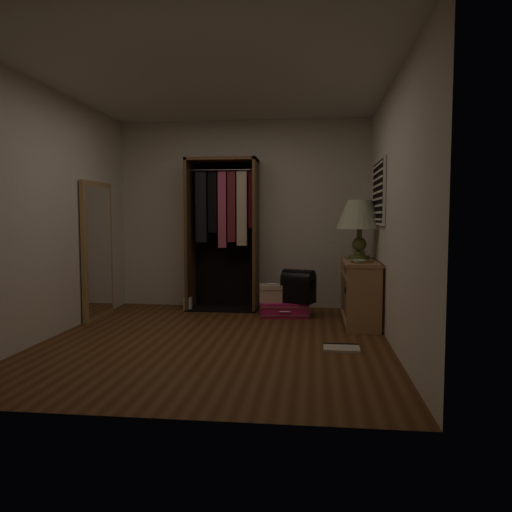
% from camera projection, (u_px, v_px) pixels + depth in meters
% --- Properties ---
extents(ground, '(4.00, 4.00, 0.00)m').
position_uv_depth(ground, '(216.00, 341.00, 5.11)').
color(ground, '#543118').
rests_on(ground, ground).
extents(room_walls, '(3.52, 4.02, 2.60)m').
position_uv_depth(room_walls, '(223.00, 194.00, 5.03)').
color(room_walls, beige).
rests_on(room_walls, ground).
extents(console_bookshelf, '(0.42, 1.12, 0.75)m').
position_uv_depth(console_bookshelf, '(360.00, 291.00, 5.93)').
color(console_bookshelf, '#A3764F').
rests_on(console_bookshelf, ground).
extents(open_wardrobe, '(0.95, 0.50, 2.05)m').
position_uv_depth(open_wardrobe, '(224.00, 221.00, 6.80)').
color(open_wardrobe, brown).
rests_on(open_wardrobe, ground).
extents(floor_mirror, '(0.06, 0.80, 1.70)m').
position_uv_depth(floor_mirror, '(98.00, 250.00, 6.23)').
color(floor_mirror, '#A68150').
rests_on(floor_mirror, ground).
extents(pink_suitcase, '(0.67, 0.52, 0.19)m').
position_uv_depth(pink_suitcase, '(284.00, 309.00, 6.38)').
color(pink_suitcase, '#C41760').
rests_on(pink_suitcase, ground).
extents(train_case, '(0.35, 0.27, 0.23)m').
position_uv_depth(train_case, '(272.00, 293.00, 6.35)').
color(train_case, '#B8A78C').
rests_on(train_case, pink_suitcase).
extents(black_bag, '(0.45, 0.38, 0.42)m').
position_uv_depth(black_bag, '(298.00, 286.00, 6.27)').
color(black_bag, black).
rests_on(black_bag, pink_suitcase).
extents(table_lamp, '(0.61, 0.61, 0.72)m').
position_uv_depth(table_lamp, '(360.00, 216.00, 6.10)').
color(table_lamp, '#4C5B2C').
rests_on(table_lamp, console_bookshelf).
extents(brass_tray, '(0.32, 0.32, 0.02)m').
position_uv_depth(brass_tray, '(363.00, 262.00, 5.66)').
color(brass_tray, olive).
rests_on(brass_tray, console_bookshelf).
extents(ceramic_bowl, '(0.20, 0.20, 0.04)m').
position_uv_depth(ceramic_bowl, '(359.00, 261.00, 5.57)').
color(ceramic_bowl, '#AED1B6').
rests_on(ceramic_bowl, console_bookshelf).
extents(white_jug, '(0.16, 0.16, 0.22)m').
position_uv_depth(white_jug, '(188.00, 304.00, 6.77)').
color(white_jug, silver).
rests_on(white_jug, ground).
extents(floor_book, '(0.35, 0.28, 0.03)m').
position_uv_depth(floor_book, '(341.00, 348.00, 4.77)').
color(floor_book, beige).
rests_on(floor_book, ground).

